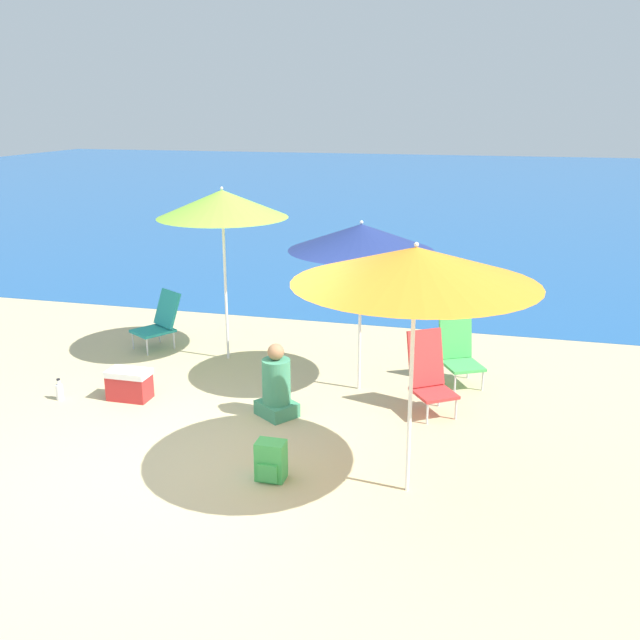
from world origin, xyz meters
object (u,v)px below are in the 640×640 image
(beach_umbrella_navy, at_px, (361,237))
(beach_chair_green, at_px, (459,352))
(beach_chair_teal, at_px, (160,320))
(beach_umbrella_lime, at_px, (222,204))
(backpack_green, at_px, (271,461))
(person_seated_near, at_px, (276,387))
(water_bottle, at_px, (60,391))
(beach_chair_red, at_px, (429,373))
(beach_umbrella_orange, at_px, (416,266))
(cooler_box, at_px, (129,384))

(beach_umbrella_navy, distance_m, beach_chair_green, 1.93)
(beach_chair_teal, xyz_separation_m, beach_chair_green, (4.17, -0.30, -0.00))
(beach_umbrella_lime, distance_m, beach_umbrella_navy, 2.04)
(beach_chair_green, distance_m, backpack_green, 3.23)
(person_seated_near, bearing_deg, beach_chair_green, -14.76)
(beach_chair_green, distance_m, water_bottle, 4.78)
(beach_chair_red, distance_m, water_bottle, 4.28)
(beach_umbrella_orange, distance_m, backpack_green, 2.24)
(backpack_green, relative_size, water_bottle, 1.44)
(water_bottle, bearing_deg, cooler_box, 15.91)
(beach_chair_teal, distance_m, cooler_box, 1.89)
(beach_chair_red, xyz_separation_m, water_bottle, (-4.19, -0.77, -0.34))
(beach_chair_green, relative_size, backpack_green, 2.10)
(beach_chair_teal, bearing_deg, beach_umbrella_lime, 21.12)
(cooler_box, bearing_deg, beach_umbrella_navy, 21.30)
(beach_umbrella_navy, distance_m, beach_chair_teal, 3.46)
(beach_chair_red, distance_m, backpack_green, 2.28)
(beach_chair_green, bearing_deg, backpack_green, -145.37)
(person_seated_near, xyz_separation_m, cooler_box, (-1.81, 0.01, -0.16))
(cooler_box, bearing_deg, beach_chair_teal, 105.59)
(beach_chair_red, distance_m, beach_chair_green, 0.99)
(backpack_green, height_order, water_bottle, backpack_green)
(person_seated_near, bearing_deg, cooler_box, 125.75)
(backpack_green, distance_m, water_bottle, 3.18)
(beach_chair_green, bearing_deg, beach_umbrella_orange, -123.13)
(cooler_box, bearing_deg, backpack_green, -31.89)
(beach_umbrella_lime, height_order, backpack_green, beach_umbrella_lime)
(beach_umbrella_navy, xyz_separation_m, beach_chair_red, (0.88, -0.44, -1.41))
(backpack_green, relative_size, cooler_box, 0.76)
(water_bottle, bearing_deg, beach_chair_teal, 82.12)
(person_seated_near, bearing_deg, backpack_green, -128.19)
(beach_chair_green, bearing_deg, beach_chair_red, -133.28)
(beach_umbrella_lime, xyz_separation_m, beach_umbrella_navy, (1.93, -0.61, -0.24))
(beach_umbrella_navy, relative_size, person_seated_near, 2.44)
(beach_umbrella_orange, height_order, person_seated_near, beach_umbrella_orange)
(beach_umbrella_lime, height_order, beach_umbrella_navy, beach_umbrella_lime)
(beach_chair_green, bearing_deg, person_seated_near, -168.85)
(beach_chair_teal, relative_size, person_seated_near, 0.94)
(beach_umbrella_orange, bearing_deg, beach_umbrella_lime, 134.90)
(beach_chair_green, relative_size, water_bottle, 3.03)
(beach_umbrella_lime, xyz_separation_m, beach_chair_red, (2.81, -1.05, -1.64))
(beach_chair_green, bearing_deg, beach_umbrella_lime, 150.30)
(beach_chair_red, height_order, person_seated_near, beach_chair_red)
(water_bottle, bearing_deg, beach_umbrella_orange, -13.60)
(beach_umbrella_navy, relative_size, backpack_green, 5.48)
(beach_umbrella_orange, height_order, beach_chair_red, beach_umbrella_orange)
(beach_chair_red, height_order, beach_chair_green, beach_chair_red)
(backpack_green, bearing_deg, person_seated_near, 105.69)
(beach_umbrella_lime, bearing_deg, beach_umbrella_navy, -17.54)
(beach_umbrella_navy, bearing_deg, beach_chair_red, -26.48)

